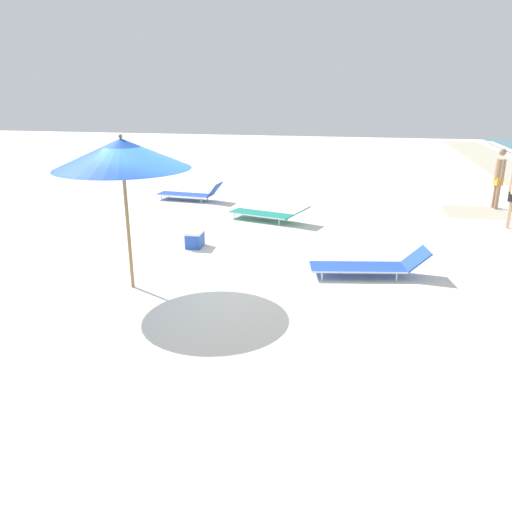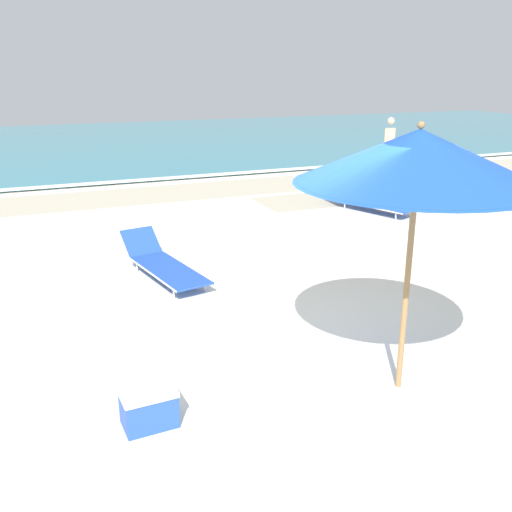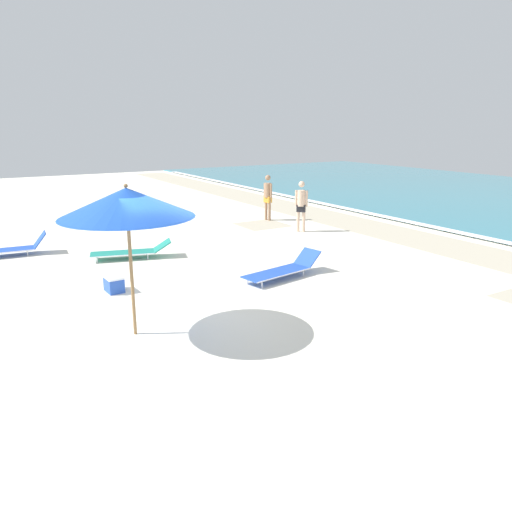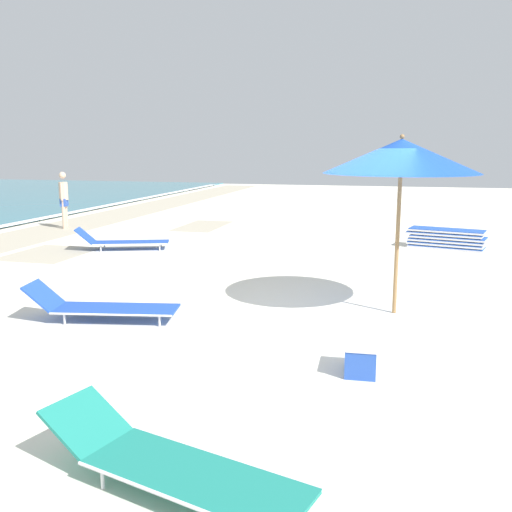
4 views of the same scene
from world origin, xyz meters
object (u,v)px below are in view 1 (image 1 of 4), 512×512
(beach_umbrella, at_px, (122,154))
(beachgoer_strolling_adult, at_px, (499,175))
(sun_lounger_under_umbrella, at_px, (369,265))
(sun_lounger_near_water_right, at_px, (191,194))
(sun_lounger_near_water_left, at_px, (268,214))
(cooler_box, at_px, (195,239))

(beach_umbrella, relative_size, beachgoer_strolling_adult, 1.53)
(sun_lounger_under_umbrella, relative_size, sun_lounger_near_water_right, 1.05)
(sun_lounger_under_umbrella, bearing_deg, sun_lounger_near_water_left, -154.95)
(beach_umbrella, height_order, sun_lounger_near_water_right, beach_umbrella)
(sun_lounger_under_umbrella, xyz_separation_m, sun_lounger_near_water_left, (-3.70, -2.64, -0.01))
(sun_lounger_near_water_left, height_order, sun_lounger_near_water_right, sun_lounger_near_water_right)
(sun_lounger_near_water_right, height_order, beachgoer_strolling_adult, beachgoer_strolling_adult)
(beach_umbrella, xyz_separation_m, beachgoer_strolling_adult, (-8.04, 7.90, -1.38))
(sun_lounger_near_water_left, relative_size, sun_lounger_near_water_right, 1.06)
(beach_umbrella, relative_size, sun_lounger_under_umbrella, 1.19)
(sun_lounger_near_water_left, distance_m, beachgoer_strolling_adult, 7.03)
(sun_lounger_near_water_right, relative_size, cooler_box, 4.18)
(cooler_box, bearing_deg, sun_lounger_under_umbrella, -108.68)
(beach_umbrella, height_order, sun_lounger_near_water_left, beach_umbrella)
(sun_lounger_under_umbrella, bearing_deg, beach_umbrella, -81.28)
(sun_lounger_near_water_left, height_order, cooler_box, sun_lounger_near_water_left)
(beach_umbrella, bearing_deg, sun_lounger_under_umbrella, 109.16)
(beach_umbrella, relative_size, sun_lounger_near_water_right, 1.25)
(sun_lounger_under_umbrella, height_order, sun_lounger_near_water_right, sun_lounger_near_water_right)
(sun_lounger_near_water_right, distance_m, cooler_box, 4.99)
(beach_umbrella, xyz_separation_m, sun_lounger_near_water_right, (-7.23, -1.37, -2.16))
(sun_lounger_under_umbrella, bearing_deg, cooler_box, -116.19)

